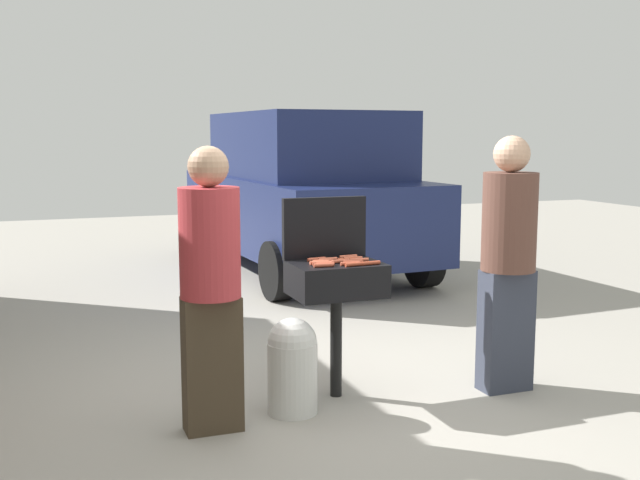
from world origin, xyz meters
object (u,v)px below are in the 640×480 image
hot_dog_6 (324,265)px  parked_minivan (303,192)px  hot_dog_11 (348,257)px  hot_dog_12 (325,264)px  hot_dog_13 (340,261)px  hot_dog_4 (317,259)px  hot_dog_8 (359,260)px  hot_dog_3 (347,259)px  hot_dog_5 (355,264)px  person_right (508,254)px  hot_dog_7 (371,263)px  bbq_grill (336,284)px  person_left (210,279)px  hot_dog_2 (328,259)px  hot_dog_14 (319,262)px  hot_dog_10 (322,263)px  hot_dog_15 (353,258)px  hot_dog_0 (322,261)px  hot_dog_9 (350,263)px  propane_tank (292,364)px  hot_dog_1 (353,262)px

hot_dog_6 → parked_minivan: (1.49, 4.62, 0.10)m
hot_dog_6 → hot_dog_11: 0.38m
hot_dog_12 → hot_dog_13: size_ratio=1.00×
hot_dog_4 → hot_dog_8: (0.26, -0.13, 0.00)m
hot_dog_3 → hot_dog_5: bearing=-97.5°
hot_dog_8 → person_right: (0.99, -0.28, 0.02)m
hot_dog_4 → hot_dog_11: same height
hot_dog_5 → hot_dog_7: (0.12, 0.01, 0.00)m
bbq_grill → hot_dog_7: size_ratio=7.05×
person_left → parked_minivan: (2.27, 4.79, 0.10)m
hot_dog_2 → hot_dog_13: bearing=-60.0°
hot_dog_11 → hot_dog_14: bearing=-150.7°
hot_dog_4 → hot_dog_10: size_ratio=1.00×
hot_dog_15 → person_right: bearing=-19.5°
hot_dog_2 → person_right: 1.23m
hot_dog_0 → person_right: bearing=-14.4°
hot_dog_9 → person_left: size_ratio=0.08×
hot_dog_12 → parked_minivan: (1.47, 4.59, 0.10)m
propane_tank → person_left: (-0.54, -0.11, 0.60)m
hot_dog_10 → parked_minivan: size_ratio=0.03×
hot_dog_2 → hot_dog_8: (0.19, -0.09, 0.00)m
hot_dog_0 → bbq_grill: bearing=-13.9°
hot_dog_2 → person_right: (1.17, -0.37, 0.02)m
hot_dog_1 → hot_dog_4: size_ratio=1.00×
hot_dog_11 → person_left: bearing=-157.7°
hot_dog_1 → person_right: bearing=-11.9°
hot_dog_4 → hot_dog_2: bearing=-25.9°
hot_dog_5 → hot_dog_12: size_ratio=1.00×
hot_dog_13 → propane_tank: hot_dog_13 is taller
hot_dog_10 → hot_dog_15: 0.28m
hot_dog_13 → propane_tank: (-0.40, -0.18, -0.61)m
hot_dog_14 → parked_minivan: parked_minivan is taller
hot_dog_13 → hot_dog_7: bearing=-41.7°
hot_dog_15 → hot_dog_7: bearing=-80.3°
hot_dog_9 → hot_dog_15: size_ratio=1.00×
hot_dog_2 → person_right: size_ratio=0.07×
hot_dog_9 → hot_dog_15: bearing=62.4°
person_right → hot_dog_5: bearing=9.9°
hot_dog_15 → parked_minivan: 4.60m
hot_dog_2 → hot_dog_4: 0.08m
hot_dog_0 → hot_dog_14: (-0.03, -0.04, 0.00)m
bbq_grill → hot_dog_8: bearing=-6.1°
hot_dog_2 → hot_dog_12: (-0.09, -0.17, 0.00)m
bbq_grill → hot_dog_8: (0.16, -0.02, 0.16)m
hot_dog_5 → person_left: person_left is taller
hot_dog_2 → parked_minivan: bearing=72.6°
hot_dog_7 → hot_dog_4: bearing=136.4°
hot_dog_4 → hot_dog_9: bearing=-58.0°
hot_dog_9 → person_left: 0.98m
hot_dog_7 → hot_dog_13: 0.21m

